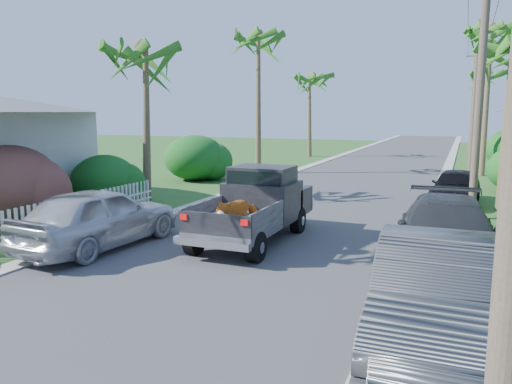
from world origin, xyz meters
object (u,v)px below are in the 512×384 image
at_px(palm_l_c, 258,35).
at_px(pickup_truck, 259,204).
at_px(parked_car_rm, 447,234).
at_px(palm_r_d, 487,73).
at_px(parked_car_ln, 99,218).
at_px(palm_l_d, 310,76).
at_px(utility_pole_b, 481,81).
at_px(palm_l_b, 144,47).
at_px(palm_r_c, 492,29).
at_px(utility_pole_c, 475,95).
at_px(utility_pole_d, 473,101).
at_px(parked_car_rn, 436,296).
at_px(parked_car_rf, 455,187).

bearing_deg(palm_l_c, pickup_truck, -67.44).
relative_size(parked_car_rm, palm_r_d, 0.68).
relative_size(parked_car_rm, parked_car_ln, 1.12).
distance_m(palm_l_d, utility_pole_b, 24.31).
relative_size(parked_car_ln, palm_l_b, 0.66).
bearing_deg(pickup_truck, palm_l_d, 103.74).
relative_size(pickup_truck, palm_l_c, 0.56).
distance_m(parked_car_rm, palm_l_b, 13.89).
distance_m(pickup_truck, palm_l_c, 16.90).
distance_m(palm_l_b, palm_l_d, 22.00).
bearing_deg(utility_pole_b, palm_r_c, 87.36).
xyz_separation_m(palm_l_b, palm_l_c, (0.80, 10.00, 1.77)).
xyz_separation_m(parked_car_rm, utility_pole_c, (0.60, 21.00, 3.81)).
height_order(palm_l_c, palm_r_d, palm_l_c).
bearing_deg(parked_car_ln, palm_l_d, -80.15).
bearing_deg(utility_pole_c, utility_pole_b, -90.00).
bearing_deg(parked_car_ln, utility_pole_d, -99.55).
relative_size(palm_r_c, utility_pole_c, 1.04).
height_order(parked_car_ln, palm_l_d, palm_l_d).
distance_m(parked_car_rn, palm_r_c, 24.61).
height_order(palm_l_b, palm_l_d, palm_l_d).
xyz_separation_m(palm_l_c, utility_pole_d, (11.60, 21.00, -3.31)).
bearing_deg(utility_pole_b, parked_car_rn, -93.28).
distance_m(pickup_truck, palm_l_b, 9.46).
relative_size(parked_car_rm, palm_l_d, 0.70).
xyz_separation_m(palm_l_b, utility_pole_d, (12.40, 31.00, -1.55)).
bearing_deg(parked_car_ln, palm_r_c, -111.05).
relative_size(palm_l_b, palm_r_c, 0.79).
xyz_separation_m(parked_car_rn, palm_l_c, (-11.00, 19.48, 7.07)).
bearing_deg(palm_l_b, parked_car_rf, 17.63).
relative_size(palm_r_c, utility_pole_b, 1.04).
relative_size(palm_l_c, palm_l_d, 1.19).
xyz_separation_m(palm_r_d, utility_pole_c, (-0.90, -12.00, -2.14)).
distance_m(palm_r_d, utility_pole_b, 27.10).
height_order(palm_l_c, utility_pole_c, palm_l_c).
height_order(parked_car_rm, palm_l_c, palm_l_c).
relative_size(palm_l_b, palm_l_d, 0.96).
height_order(palm_l_d, utility_pole_c, utility_pole_c).
distance_m(parked_car_ln, palm_l_d, 29.54).
relative_size(parked_car_rn, palm_l_c, 0.55).
distance_m(utility_pole_c, utility_pole_d, 15.00).
distance_m(palm_l_b, utility_pole_c, 20.30).
relative_size(palm_l_b, utility_pole_d, 0.82).
relative_size(palm_l_b, palm_l_c, 0.80).
relative_size(palm_r_d, utility_pole_b, 0.89).
relative_size(pickup_truck, utility_pole_b, 0.57).
xyz_separation_m(parked_car_ln, utility_pole_b, (9.20, 7.86, 3.77)).
bearing_deg(parked_car_ln, pickup_truck, -139.22).
distance_m(palm_l_b, palm_r_d, 31.00).
bearing_deg(parked_car_rf, parked_car_ln, -122.88).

